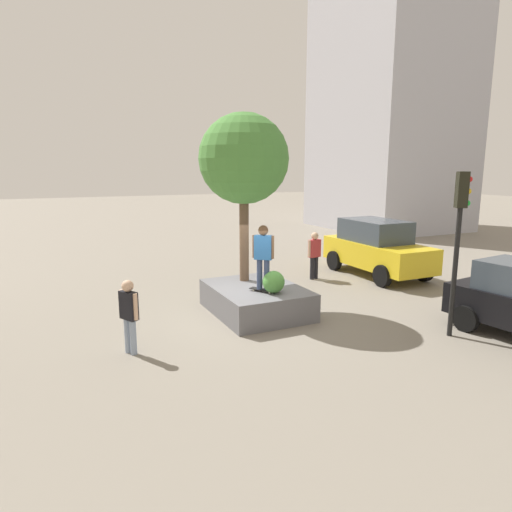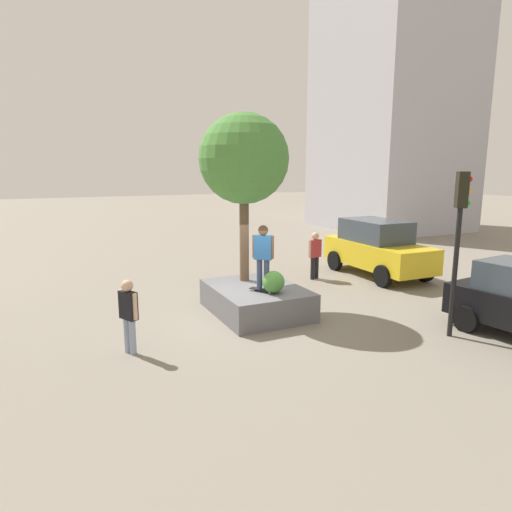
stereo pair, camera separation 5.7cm
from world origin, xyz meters
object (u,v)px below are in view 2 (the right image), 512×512
(taxi_cab, at_px, (377,248))
(skateboarder, at_px, (263,253))
(plaza_tree, at_px, (244,160))
(traffic_light_corner, at_px, (459,225))
(planter_ledge, at_px, (256,300))
(passerby_with_bag, at_px, (315,252))
(bystander_watching, at_px, (129,311))
(skateboard, at_px, (263,290))

(taxi_cab, bearing_deg, skateboarder, -65.81)
(plaza_tree, distance_m, traffic_light_corner, 6.05)
(skateboarder, distance_m, traffic_light_corner, 4.94)
(plaza_tree, bearing_deg, skateboarder, -2.62)
(skateboarder, bearing_deg, planter_ledge, 173.72)
(passerby_with_bag, bearing_deg, plaza_tree, -62.96)
(bystander_watching, bearing_deg, taxi_cab, 110.09)
(plaza_tree, xyz_separation_m, taxi_cab, (-1.43, 6.30, -3.29))
(plaza_tree, relative_size, taxi_cab, 1.05)
(skateboard, height_order, skateboarder, skateboarder)
(skateboard, xyz_separation_m, bystander_watching, (0.84, -3.76, 0.15))
(planter_ledge, relative_size, taxi_cab, 0.66)
(skateboard, bearing_deg, passerby_with_bag, 131.26)
(skateboarder, distance_m, bystander_watching, 3.95)
(skateboard, distance_m, traffic_light_corner, 5.23)
(plaza_tree, distance_m, skateboarder, 2.88)
(passerby_with_bag, bearing_deg, skateboarder, -48.74)
(taxi_cab, relative_size, traffic_light_corner, 1.15)
(planter_ledge, bearing_deg, bystander_watching, -69.38)
(planter_ledge, height_order, traffic_light_corner, traffic_light_corner)
(taxi_cab, xyz_separation_m, passerby_with_bag, (-0.48, -2.56, -0.07))
(planter_ledge, distance_m, taxi_cab, 6.73)
(plaza_tree, bearing_deg, passerby_with_bag, 117.04)
(passerby_with_bag, relative_size, bystander_watching, 1.05)
(plaza_tree, distance_m, passerby_with_bag, 5.37)
(taxi_cab, bearing_deg, bystander_watching, -69.91)
(traffic_light_corner, height_order, passerby_with_bag, traffic_light_corner)
(planter_ledge, xyz_separation_m, skateboarder, (0.60, -0.07, 1.49))
(planter_ledge, relative_size, skateboard, 3.96)
(bystander_watching, bearing_deg, skateboard, 102.64)
(skateboard, bearing_deg, bystander_watching, -77.36)
(taxi_cab, bearing_deg, plaza_tree, -77.21)
(planter_ledge, height_order, plaza_tree, plaza_tree)
(traffic_light_corner, xyz_separation_m, passerby_with_bag, (-6.48, 0.10, -1.76))
(skateboarder, height_order, taxi_cab, skateboarder)
(plaza_tree, bearing_deg, traffic_light_corner, 38.44)
(plaza_tree, height_order, taxi_cab, plaza_tree)
(taxi_cab, xyz_separation_m, bystander_watching, (3.70, -10.12, -0.11))
(skateboard, relative_size, traffic_light_corner, 0.19)
(skateboarder, bearing_deg, bystander_watching, -77.36)
(skateboarder, relative_size, passerby_with_bag, 0.99)
(plaza_tree, bearing_deg, bystander_watching, -59.29)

